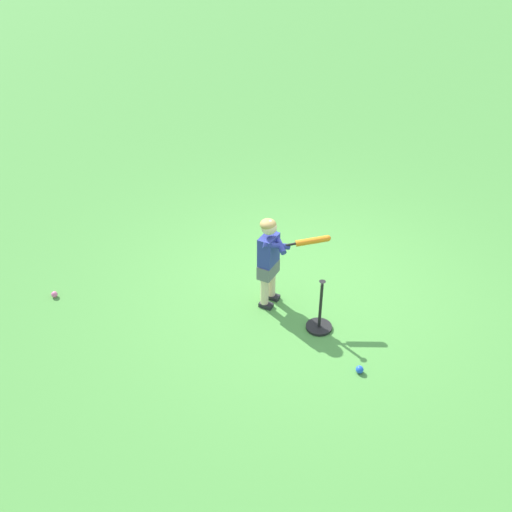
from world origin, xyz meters
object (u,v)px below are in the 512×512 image
Objects in this scene: play_ball_far_right at (54,294)px; batting_tee at (319,320)px; child_batter at (271,255)px; play_ball_by_bucket at (360,369)px.

batting_tee is at bearing -36.88° from play_ball_far_right.
child_batter reaches higher than batting_tee.
child_batter is 0.87m from batting_tee.
play_ball_by_bucket is 0.13× the size of batting_tee.
play_ball_far_right is 3.53m from play_ball_by_bucket.
play_ball_by_bucket is at bearing -46.45° from play_ball_far_right.
batting_tee is at bearing -67.45° from child_batter.
child_batter is at bearing 112.55° from batting_tee.
child_batter is 14.81× the size of play_ball_far_right.
child_batter is 1.51m from play_ball_by_bucket.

